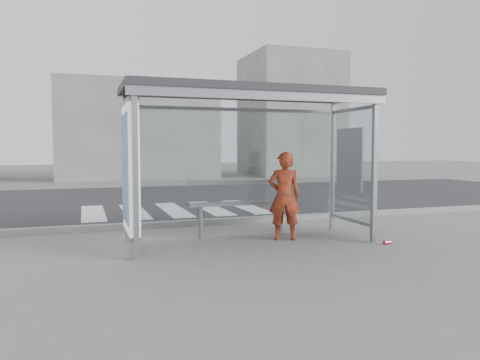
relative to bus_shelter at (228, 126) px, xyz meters
name	(u,v)px	position (x,y,z in m)	size (l,w,h in m)	color
ground	(250,242)	(0.37, -0.06, -1.98)	(80.00, 80.00, 0.00)	slate
road	(175,199)	(0.37, 6.94, -1.98)	(30.00, 10.00, 0.01)	#242426
curb	(219,221)	(0.37, 1.89, -1.92)	(30.00, 0.18, 0.12)	gray
crosswalk	(173,210)	(-0.13, 4.44, -1.98)	(4.55, 3.00, 0.00)	silver
bus_shelter	(228,126)	(0.00, 0.00, 0.00)	(4.25, 1.65, 2.62)	gray
building_center	(136,131)	(0.37, 17.94, 0.52)	(8.00, 5.00, 5.00)	slate
building_right	(290,116)	(9.37, 17.94, 1.52)	(5.00, 5.00, 7.00)	slate
person	(284,196)	(1.00, -0.09, -1.21)	(0.57, 0.37, 1.55)	#C55412
bench	(241,203)	(0.41, 0.52, -1.38)	(1.98, 0.24, 1.02)	slate
soda_can	(387,242)	(2.48, -1.01, -1.95)	(0.07, 0.07, 0.14)	#E34258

